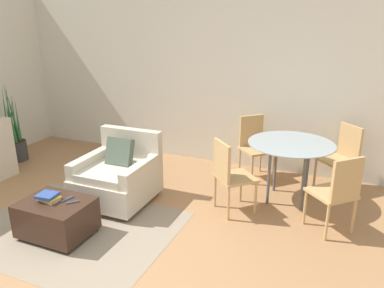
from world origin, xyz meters
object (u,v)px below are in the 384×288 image
dining_table (291,150)px  dining_chair_near_left (229,172)px  ottoman (57,217)px  potted_plant (15,142)px  tv_remote_primary (73,202)px  tv_remote_secondary (67,199)px  dining_chair_far_left (254,143)px  book_stack (48,197)px  dining_chair_far_right (343,154)px  armchair (118,176)px  dining_chair_near_right (338,190)px

dining_table → dining_chair_near_left: size_ratio=1.18×
ottoman → potted_plant: (-2.23, 1.52, 0.09)m
tv_remote_primary → dining_table: 2.63m
tv_remote_secondary → dining_chair_far_left: dining_chair_far_left is taller
ottoman → book_stack: (-0.08, -0.01, 0.22)m
dining_table → dining_chair_far_right: dining_chair_far_right is taller
armchair → ottoman: (-0.14, -0.96, -0.12)m
tv_remote_primary → dining_chair_near_left: bearing=40.8°
book_stack → dining_chair_near_right: (2.80, 1.23, 0.07)m
tv_remote_secondary → dining_table: dining_table is taller
dining_chair_far_left → dining_chair_far_right: (1.20, 0.00, 0.00)m
tv_remote_primary → armchair: bearing=92.7°
armchair → dining_chair_far_right: size_ratio=1.02×
book_stack → dining_chair_near_left: bearing=37.5°
armchair → dining_table: size_ratio=0.87×
armchair → dining_chair_far_left: size_ratio=1.02×
dining_chair_near_left → dining_chair_far_right: size_ratio=1.00×
dining_table → dining_chair_near_right: bearing=-45.0°
potted_plant → book_stack: bearing=-35.4°
ottoman → dining_chair_near_right: dining_chair_near_right is taller
dining_chair_near_left → dining_chair_far_right: (1.20, 1.20, 0.00)m
dining_chair_far_left → dining_table: bearing=-45.0°
dining_chair_near_right → dining_chair_far_right: bearing=90.0°
potted_plant → dining_chair_far_left: 3.87m
potted_plant → dining_chair_near_right: bearing=-3.5°
book_stack → dining_chair_near_right: dining_chair_near_right is taller
potted_plant → ottoman: bearing=-34.3°
tv_remote_secondary → dining_table: (2.04, 1.73, 0.27)m
dining_table → tv_remote_secondary: bearing=-139.7°
dining_chair_far_right → armchair: bearing=-150.5°
dining_chair_near_right → tv_remote_primary: bearing=-155.5°
book_stack → potted_plant: potted_plant is taller
book_stack → dining_chair_far_right: (2.80, 2.43, 0.07)m
dining_table → dining_chair_far_left: dining_chair_far_left is taller
book_stack → tv_remote_primary: 0.27m
ottoman → dining_chair_far_right: (2.73, 2.42, 0.30)m
dining_chair_far_left → tv_remote_secondary: bearing=-121.8°
tv_remote_secondary → dining_chair_near_right: size_ratio=0.19×
armchair → dining_chair_near_right: bearing=5.7°
tv_remote_primary → dining_chair_far_left: dining_chair_far_left is taller
armchair → dining_chair_far_right: dining_chair_far_right is taller
potted_plant → dining_chair_near_right: potted_plant is taller
book_stack → dining_chair_near_left: 2.02m
book_stack → dining_chair_near_left: size_ratio=0.29×
dining_chair_near_left → dining_chair_far_left: same height
dining_chair_far_right → book_stack: bearing=-139.1°
potted_plant → dining_table: potted_plant is taller
potted_plant → tv_remote_secondary: bearing=-31.8°
armchair → book_stack: size_ratio=3.56×
ottoman → dining_table: bearing=40.5°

